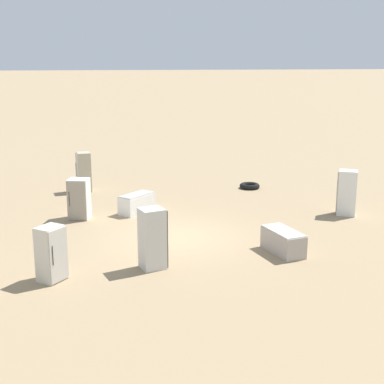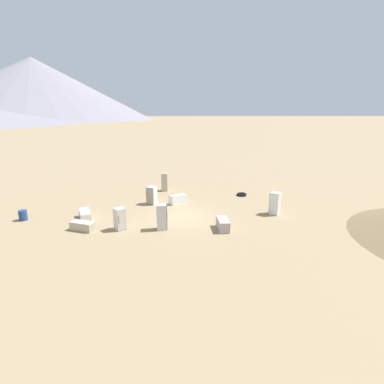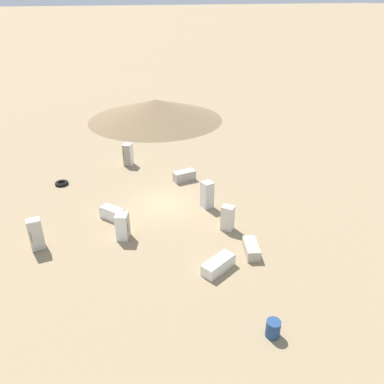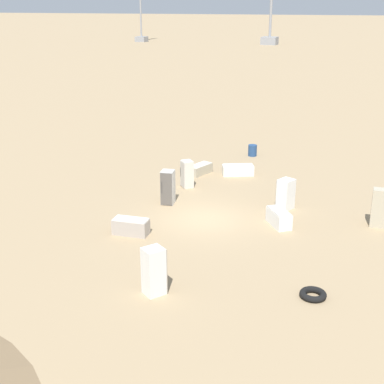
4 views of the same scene
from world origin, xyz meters
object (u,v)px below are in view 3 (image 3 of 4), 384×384
(discarded_fridge_0, at_px, (218,265))
(discarded_fridge_2, at_px, (251,249))
(discarded_fridge_8, at_px, (128,155))
(rusty_barrel, at_px, (273,329))
(discarded_fridge_3, at_px, (184,176))
(discarded_fridge_4, at_px, (36,234))
(discarded_fridge_5, at_px, (228,218))
(discarded_fridge_1, at_px, (112,213))
(discarded_fridge_7, at_px, (207,195))
(scrap_tire, at_px, (62,183))
(discarded_fridge_6, at_px, (123,226))

(discarded_fridge_0, relative_size, discarded_fridge_2, 1.14)
(discarded_fridge_8, height_order, rusty_barrel, discarded_fridge_8)
(discarded_fridge_3, relative_size, discarded_fridge_4, 0.91)
(discarded_fridge_8, xyz_separation_m, rusty_barrel, (19.52, 1.44, -0.52))
(discarded_fridge_5, bearing_deg, discarded_fridge_1, -163.63)
(discarded_fridge_7, bearing_deg, discarded_fridge_3, 81.22)
(discarded_fridge_4, xyz_separation_m, discarded_fridge_8, (-9.52, 7.35, -0.03))
(discarded_fridge_3, xyz_separation_m, rusty_barrel, (15.05, -1.81, 0.01))
(scrap_tire, bearing_deg, discarded_fridge_8, 107.83)
(discarded_fridge_5, xyz_separation_m, scrap_tire, (-9.91, -8.77, -0.67))
(discarded_fridge_4, height_order, discarded_fridge_6, discarded_fridge_4)
(discarded_fridge_0, xyz_separation_m, rusty_barrel, (4.62, 0.29, 0.06))
(discarded_fridge_3, relative_size, scrap_tire, 1.73)
(discarded_fridge_6, relative_size, scrap_tire, 1.62)
(discarded_fridge_1, bearing_deg, discarded_fridge_8, -146.49)
(discarded_fridge_0, height_order, discarded_fridge_5, discarded_fridge_5)
(discarded_fridge_2, xyz_separation_m, discarded_fridge_3, (-9.82, -0.17, 0.07))
(discarded_fridge_1, bearing_deg, discarded_fridge_7, 135.95)
(discarded_fridge_0, distance_m, discarded_fridge_5, 3.89)
(discarded_fridge_7, bearing_deg, discarded_fridge_2, -96.55)
(discarded_fridge_7, height_order, discarded_fridge_8, discarded_fridge_7)
(discarded_fridge_1, relative_size, discarded_fridge_5, 1.07)
(discarded_fridge_3, bearing_deg, scrap_tire, 67.86)
(discarded_fridge_7, distance_m, rusty_barrel, 10.92)
(discarded_fridge_3, xyz_separation_m, discarded_fridge_8, (-4.48, -3.24, 0.53))
(discarded_fridge_0, distance_m, discarded_fridge_6, 6.07)
(discarded_fridge_4, distance_m, scrap_tire, 8.02)
(scrap_tire, relative_size, rusty_barrel, 1.25)
(discarded_fridge_1, height_order, discarded_fridge_7, discarded_fridge_7)
(scrap_tire, xyz_separation_m, rusty_barrel, (17.75, 6.93, 0.27))
(discarded_fridge_0, relative_size, discarded_fridge_7, 1.12)
(discarded_fridge_1, bearing_deg, discarded_fridge_6, 58.06)
(scrap_tire, bearing_deg, discarded_fridge_7, 51.26)
(discarded_fridge_6, bearing_deg, discarded_fridge_7, 127.55)
(discarded_fridge_3, distance_m, discarded_fridge_6, 8.32)
(scrap_tire, height_order, rusty_barrel, rusty_barrel)
(discarded_fridge_4, bearing_deg, discarded_fridge_1, -162.34)
(discarded_fridge_2, distance_m, discarded_fridge_5, 2.67)
(discarded_fridge_7, xyz_separation_m, discarded_fridge_8, (-8.76, -3.22, -0.00))
(discarded_fridge_0, height_order, rusty_barrel, rusty_barrel)
(discarded_fridge_4, xyz_separation_m, discarded_fridge_6, (0.73, 4.62, -0.14))
(discarded_fridge_5, distance_m, discarded_fridge_7, 2.92)
(discarded_fridge_2, height_order, discarded_fridge_7, discarded_fridge_7)
(discarded_fridge_2, height_order, scrap_tire, discarded_fridge_2)
(scrap_tire, bearing_deg, discarded_fridge_1, 22.74)
(discarded_fridge_5, relative_size, scrap_tire, 1.61)
(discarded_fridge_6, bearing_deg, discarded_fridge_8, -171.46)
(discarded_fridge_1, relative_size, scrap_tire, 1.71)
(discarded_fridge_7, relative_size, discarded_fridge_8, 1.01)
(discarded_fridge_4, relative_size, rusty_barrel, 2.40)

